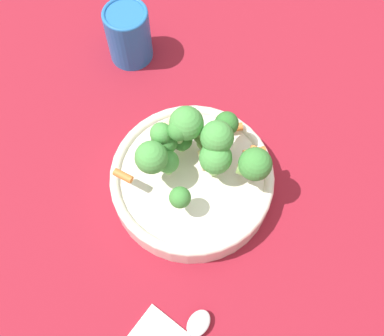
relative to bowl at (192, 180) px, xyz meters
The scene contains 4 objects.
ground_plane 0.02m from the bowl, ahead, with size 3.00×3.00×0.00m, color maroon.
bowl is the anchor object (origin of this frame).
pasta_salad 0.07m from the bowl, 16.03° to the left, with size 0.18×0.17×0.09m.
cup 0.26m from the bowl, 59.28° to the left, with size 0.07×0.07×0.10m.
Camera 1 is at (-0.21, -0.15, 0.60)m, focal length 42.00 mm.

